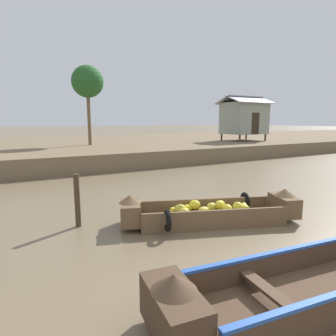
{
  "coord_description": "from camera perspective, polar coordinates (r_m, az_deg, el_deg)",
  "views": [
    {
      "loc": [
        -3.37,
        -2.2,
        2.65
      ],
      "look_at": [
        1.23,
        6.06,
        1.09
      ],
      "focal_mm": 30.44,
      "sensor_mm": 36.0,
      "label": 1
    }
  ],
  "objects": [
    {
      "name": "ground_plane",
      "position": [
        12.94,
        -13.37,
        -2.74
      ],
      "size": [
        300.0,
        300.0,
        0.0
      ],
      "primitive_type": "plane",
      "color": "#726047"
    },
    {
      "name": "mooring_post",
      "position": [
        7.55,
        -17.7,
        -6.24
      ],
      "size": [
        0.14,
        0.14,
        1.36
      ],
      "primitive_type": "cylinder",
      "color": "#423323",
      "rests_on": "ground"
    },
    {
      "name": "stilt_house_mid_right",
      "position": [
        26.13,
        14.98,
        9.73
      ],
      "size": [
        4.08,
        3.21,
        3.86
      ],
      "color": "#4C3826",
      "rests_on": "riverbank_strip"
    },
    {
      "name": "banana_boat",
      "position": [
        7.66,
        8.4,
        -8.63
      ],
      "size": [
        4.7,
        2.5,
        0.84
      ],
      "color": "brown",
      "rests_on": "ground"
    },
    {
      "name": "palm_tree_near",
      "position": [
        21.55,
        -15.82,
        16.19
      ],
      "size": [
        2.21,
        2.21,
        5.54
      ],
      "color": "brown",
      "rests_on": "riverbank_strip"
    },
    {
      "name": "viewer_boat",
      "position": [
        5.1,
        27.58,
        -19.31
      ],
      "size": [
        5.29,
        1.79,
        0.89
      ],
      "color": "#473323",
      "rests_on": "ground"
    },
    {
      "name": "riverbank_strip",
      "position": [
        24.56,
        -21.13,
        3.64
      ],
      "size": [
        160.0,
        20.0,
        0.96
      ],
      "primitive_type": "cube",
      "color": "#756047",
      "rests_on": "ground"
    }
  ]
}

